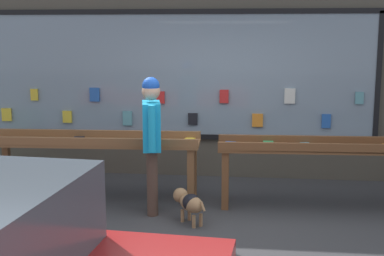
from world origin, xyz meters
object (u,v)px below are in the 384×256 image
at_px(display_table_right, 329,153).
at_px(person_browsing, 152,134).
at_px(small_dog, 190,202).
at_px(display_table_left, 94,146).

xyz_separation_m(display_table_right, person_browsing, (-2.27, -0.52, 0.30)).
relative_size(display_table_right, small_dog, 5.81).
distance_m(display_table_left, small_dog, 1.73).
bearing_deg(small_dog, person_browsing, 18.71).
bearing_deg(display_table_right, person_browsing, -167.04).
bearing_deg(person_browsing, small_dog, -132.75).
bearing_deg(small_dog, display_table_left, 19.37).
bearing_deg(display_table_right, small_dog, -154.56).
height_order(display_table_left, small_dog, display_table_left).
height_order(display_table_right, person_browsing, person_browsing).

